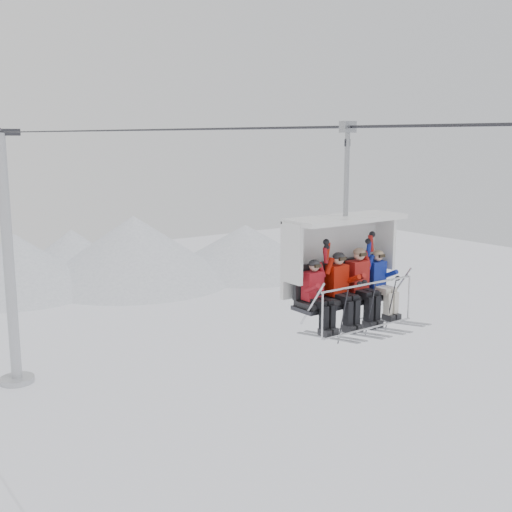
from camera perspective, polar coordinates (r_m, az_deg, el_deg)
lift_tower_right at (r=36.01m, az=-21.04°, el=-1.85°), size 2.00×1.80×13.48m
haul_cable at (r=14.99m, az=0.00°, el=11.29°), size 0.06×50.00×0.06m
chairlift_carrier at (r=13.00m, az=7.46°, el=-0.15°), size 2.58×1.17×3.98m
skier_far_left at (r=12.30m, az=5.44°, el=-3.32°), size 0.37×1.69×1.51m
skier_center_left at (r=12.72m, az=7.56°, el=-2.74°), size 0.41×1.69×1.62m
skier_center_right at (r=13.10m, az=9.34°, el=-2.33°), size 0.42×1.69×1.67m
skier_far_right at (r=13.49m, az=11.00°, el=-2.22°), size 0.37×1.69×1.51m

